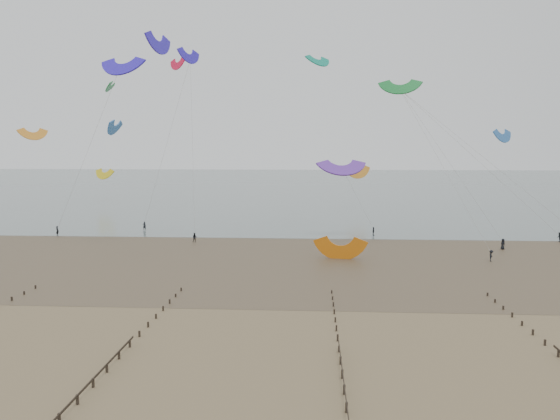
{
  "coord_description": "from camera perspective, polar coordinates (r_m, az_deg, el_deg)",
  "views": [
    {
      "loc": [
        1.73,
        -50.93,
        17.29
      ],
      "look_at": [
        -3.09,
        28.0,
        8.0
      ],
      "focal_mm": 35.0,
      "sensor_mm": 36.0,
      "label": 1
    }
  ],
  "objects": [
    {
      "name": "ground",
      "position": [
        53.81,
        1.5,
        -12.05
      ],
      "size": [
        500.0,
        500.0,
        0.0
      ],
      "primitive_type": "plane",
      "color": "brown",
      "rests_on": "ground"
    },
    {
      "name": "sea_and_shore",
      "position": [
        87.25,
        -0.39,
        -4.72
      ],
      "size": [
        500.0,
        665.0,
        0.03
      ],
      "color": "#475654",
      "rests_on": "ground"
    },
    {
      "name": "kitesurfer_lead",
      "position": [
        114.02,
        -22.24,
        -2.04
      ],
      "size": [
        0.83,
        0.76,
        1.9
      ],
      "primitive_type": "imported",
      "rotation": [
        0.0,
        0.0,
        2.57
      ],
      "color": "black",
      "rests_on": "ground"
    },
    {
      "name": "kitesurfers",
      "position": [
        101.52,
        17.13,
        -2.91
      ],
      "size": [
        86.4,
        28.29,
        1.84
      ],
      "color": "black",
      "rests_on": "ground"
    },
    {
      "name": "grounded_kite",
      "position": [
        84.8,
        6.3,
        -5.1
      ],
      "size": [
        7.69,
        6.42,
        3.81
      ],
      "primitive_type": null,
      "rotation": [
        1.54,
        0.0,
        -0.16
      ],
      "color": "orange",
      "rests_on": "ground"
    },
    {
      "name": "kites_airborne",
      "position": [
        134.18,
        -1.52,
        8.27
      ],
      "size": [
        243.6,
        109.57,
        41.5
      ],
      "color": "maroon",
      "rests_on": "ground"
    }
  ]
}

